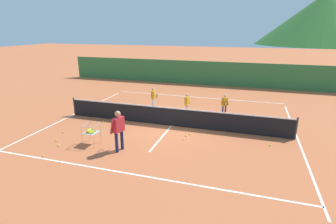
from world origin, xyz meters
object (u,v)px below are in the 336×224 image
Objects in this scene: tennis_ball_7 at (190,134)px; tennis_ball_8 at (59,146)px; tennis_ball_4 at (270,145)px; tennis_ball_5 at (103,122)px; ball_cart at (91,131)px; student_1 at (187,102)px; tennis_ball_1 at (44,156)px; tennis_ball_6 at (183,139)px; tennis_net at (172,117)px; instructor at (118,127)px; tennis_ball_0 at (186,135)px; tennis_ball_3 at (63,132)px; student_2 at (225,103)px; student_0 at (154,96)px; tennis_ball_2 at (57,140)px.

tennis_ball_7 is 1.00× the size of tennis_ball_8.
tennis_ball_4 is 1.00× the size of tennis_ball_5.
tennis_ball_5 is at bearing 110.73° from ball_cart.
tennis_ball_1 is (-4.12, -6.74, -0.73)m from student_1.
tennis_ball_6 is at bearing -172.63° from tennis_ball_4.
tennis_net is 12.99× the size of ball_cart.
instructor is 2.87m from tennis_ball_8.
tennis_ball_0 is 1.00× the size of tennis_ball_8.
tennis_ball_6 is (5.72, 0.92, 0.00)m from tennis_ball_3.
tennis_net is at bearing -133.89° from student_2.
student_1 is 7.93m from tennis_ball_1.
tennis_ball_0 is at bearing 29.43° from ball_cart.
student_2 is 3.65m from tennis_ball_7.
student_1 is at bearing 102.96° from tennis_ball_0.
student_1 is at bearing 33.97° from tennis_ball_5.
tennis_ball_8 is at bearing -58.10° from tennis_ball_3.
student_0 is 7.72m from tennis_ball_4.
instructor is 25.05× the size of tennis_ball_4.
instructor is 3.58m from tennis_ball_7.
tennis_ball_5 is 3.16m from tennis_ball_8.
tennis_ball_0 is 1.00× the size of tennis_ball_4.
tennis_ball_5 is at bearing 174.39° from tennis_ball_0.
student_0 reaches higher than tennis_ball_5.
student_0 is 18.80× the size of tennis_ball_0.
tennis_ball_7 is at bearing 37.99° from tennis_ball_1.
tennis_ball_4 is at bearing 8.43° from tennis_ball_3.
student_2 reaches higher than tennis_ball_8.
instructor is 3.05m from tennis_ball_6.
tennis_ball_4 and tennis_ball_7 have the same top height.
tennis_ball_3 is at bearing 165.37° from instructor.
student_0 reaches higher than tennis_ball_8.
tennis_ball_5 is at bearing 87.25° from tennis_ball_1.
tennis_ball_0 and tennis_ball_7 have the same top height.
tennis_ball_2 is 1.00× the size of tennis_ball_8.
tennis_ball_0 is at bearing 23.04° from tennis_ball_2.
tennis_ball_5 is at bearing 177.30° from tennis_ball_7.
student_1 is at bearing 54.12° from tennis_ball_8.
student_0 reaches higher than tennis_ball_0.
student_2 is 18.25× the size of tennis_ball_1.
tennis_net is 9.14× the size of student_0.
ball_cart is at bearing 6.83° from tennis_ball_2.
student_2 is 4.31m from tennis_ball_4.
instructor is at bearing 9.05° from tennis_ball_8.
tennis_ball_2 is at bearing -138.79° from student_2.
tennis_ball_0 and tennis_ball_6 have the same top height.
tennis_ball_4 is (8.51, 3.69, 0.00)m from tennis_ball_1.
tennis_ball_2 is (-5.35, -2.27, 0.00)m from tennis_ball_0.
student_2 is 18.25× the size of tennis_ball_8.
tennis_ball_1 and tennis_ball_7 have the same top height.
tennis_ball_7 is (-3.54, 0.19, 0.00)m from tennis_ball_4.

